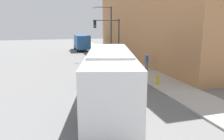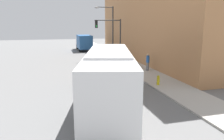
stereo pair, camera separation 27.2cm
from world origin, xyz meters
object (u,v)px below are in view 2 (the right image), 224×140
Objects in this scene: delivery_truck at (84,42)px; traffic_light_pole at (112,33)px; fire_hydrant at (158,80)px; pedestrian_near_corner at (148,62)px; parking_meter at (130,60)px; street_lamp at (110,28)px; pedestrian_mid_block at (122,54)px; city_bus at (109,73)px.

traffic_light_pole is at bearing -84.59° from delivery_truck.
traffic_light_pole reaches higher than fire_hydrant.
traffic_light_pole is (-0.97, 10.75, 3.27)m from fire_hydrant.
traffic_light_pole is at bearing 114.13° from pedestrian_near_corner.
street_lamp reaches higher than parking_meter.
pedestrian_mid_block is at bearing 94.49° from pedestrian_near_corner.
city_bus is at bearing -128.07° from pedestrian_near_corner.
street_lamp is at bearing 99.62° from pedestrian_near_corner.
pedestrian_near_corner is at bearing 74.55° from fire_hydrant.
fire_hydrant is (2.37, -25.58, -1.05)m from delivery_truck.
fire_hydrant is at bearing 43.26° from city_bus.
street_lamp is at bearing 90.42° from fire_hydrant.
city_bus is at bearing -110.78° from pedestrian_mid_block.
street_lamp is (-0.11, 7.92, 3.30)m from parking_meter.
city_bus is at bearing -105.66° from traffic_light_pole.
pedestrian_mid_block is at bearing -66.41° from street_lamp.
city_bus reaches higher than pedestrian_mid_block.
fire_hydrant is at bearing -94.31° from pedestrian_mid_block.
street_lamp reaches higher than fire_hydrant.
pedestrian_near_corner is at bearing -80.38° from street_lamp.
fire_hydrant is at bearing -89.58° from street_lamp.
delivery_truck reaches higher than pedestrian_mid_block.
pedestrian_near_corner is (1.47, -1.37, -0.02)m from parking_meter.
fire_hydrant is 0.44× the size of pedestrian_near_corner.
city_bus is 13.94m from traffic_light_pole.
city_bus is 1.69× the size of delivery_truck.
delivery_truck is (2.32, 28.14, -0.38)m from city_bus.
traffic_light_pole reaches higher than pedestrian_near_corner.
delivery_truck reaches higher than fire_hydrant.
delivery_truck is 11.55m from street_lamp.
fire_hydrant is 11.28m from traffic_light_pole.
traffic_light_pole is at bearing 103.37° from parking_meter.
traffic_light_pole is at bearing -141.56° from pedestrian_mid_block.
city_bus is 2.10× the size of traffic_light_pole.
pedestrian_mid_block reaches higher than parking_meter.
parking_meter is 2.01m from pedestrian_near_corner.
delivery_truck is 4.03× the size of pedestrian_mid_block.
delivery_truck is 4.83× the size of parking_meter.
street_lamp is at bearing 113.59° from pedestrian_mid_block.
pedestrian_near_corner is at bearing -65.87° from traffic_light_pole.
pedestrian_near_corner is (1.57, -9.29, -3.32)m from street_lamp.
pedestrian_near_corner is (2.43, -5.43, -2.76)m from traffic_light_pole.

